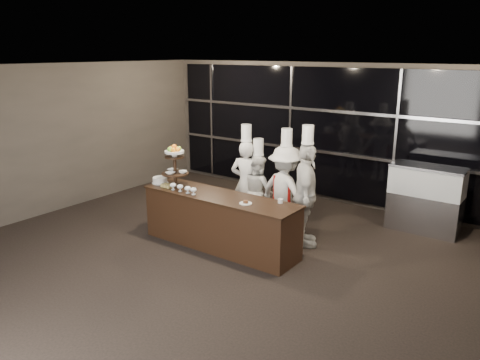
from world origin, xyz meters
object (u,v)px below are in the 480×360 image
Objects in this scene: display_stand at (175,163)px; chef_d at (306,195)px; buffet_counter at (220,221)px; chef_b at (258,190)px; chef_c at (285,191)px; chef_a at (246,182)px; layer_cake at (160,180)px; display_case at (426,195)px.

display_stand is 0.36× the size of chef_d.
chef_b reaches higher than buffet_counter.
buffet_counter is at bearing -120.53° from chef_c.
chef_a is 1.15× the size of chef_b.
display_stand is at bearing -156.43° from chef_d.
display_stand is 2.01m from chef_c.
display_case is (3.91, 2.85, -0.29)m from layer_cake.
layer_cake is at bearing -171.56° from display_stand.
display_stand is at bearing -141.99° from display_case.
display_stand reaches higher than buffet_counter.
chef_a is 0.93× the size of chef_d.
chef_d reaches higher than chef_b.
chef_b is at bearing -148.67° from display_case.
chef_d is at bearing -13.70° from chef_b.
chef_d is (2.45, 0.97, -0.07)m from layer_cake.
display_stand reaches higher than layer_cake.
chef_d is (1.15, -0.28, 0.19)m from chef_b.
display_stand is 0.50m from layer_cake.
chef_d reaches higher than chef_a.
layer_cake is 0.18× the size of chef_b.
layer_cake is at bearing -133.26° from chef_a.
display_case is 0.62× the size of chef_d.
chef_b is 0.70m from chef_c.
chef_c reaches higher than display_stand.
chef_d is at bearing -128.04° from display_case.
buffet_counter is 1.45× the size of chef_c.
chef_a is 0.26m from chef_b.
chef_b is (-2.62, -1.59, 0.03)m from display_case.
display_stand is 0.38× the size of chef_a.
buffet_counter is at bearing -140.33° from chef_d.
chef_c is at bearing -2.65° from chef_a.
chef_a is at bearing -149.13° from display_case.
layer_cake is 4.85m from display_case.
display_stand is 0.38× the size of chef_c.
buffet_counter is 3.81m from display_case.
chef_a is at bearing 55.76° from display_stand.
buffet_counter is 3.81× the size of display_stand.
buffet_counter is 1.20m from chef_a.
chef_a is (1.09, 1.16, -0.12)m from layer_cake.
chef_a is at bearing -155.46° from chef_b.
display_case is at bearing 41.58° from chef_c.
buffet_counter is 1.33m from display_stand.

